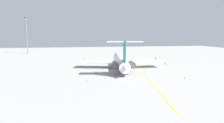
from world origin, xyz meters
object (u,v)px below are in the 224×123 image
at_px(main_jetliner, 121,61).
at_px(ground_crew_near_tail, 156,59).
at_px(safety_cone_wingtip, 185,78).
at_px(light_mast, 27,34).
at_px(ground_crew_portside, 165,62).
at_px(safety_cone_nose, 88,80).
at_px(ground_crew_near_nose, 84,59).

xyz_separation_m(main_jetliner, ground_crew_near_tail, (21.27, -26.25, -2.42)).
distance_m(safety_cone_wingtip, light_mast, 126.01).
xyz_separation_m(ground_crew_portside, light_mast, (68.57, 85.43, 14.81)).
xyz_separation_m(ground_crew_portside, safety_cone_nose, (-26.05, 40.55, -0.76)).
bearing_deg(ground_crew_portside, safety_cone_wingtip, 124.78).
relative_size(ground_crew_near_tail, safety_cone_wingtip, 3.17).
bearing_deg(ground_crew_near_nose, ground_crew_near_tail, -139.54).
xyz_separation_m(safety_cone_wingtip, light_mast, (97.53, 78.25, 15.57)).
height_order(ground_crew_portside, safety_cone_wingtip, ground_crew_portside).
xyz_separation_m(ground_crew_near_tail, ground_crew_portside, (-14.73, 1.26, -0.07)).
bearing_deg(ground_crew_portside, safety_cone_nose, 81.43).
bearing_deg(ground_crew_portside, ground_crew_near_nose, 23.54).
distance_m(ground_crew_near_nose, safety_cone_wingtip, 58.84).
distance_m(ground_crew_near_tail, safety_cone_wingtip, 44.50).
distance_m(main_jetliner, safety_cone_wingtip, 28.81).
relative_size(ground_crew_near_tail, ground_crew_portside, 1.06).
bearing_deg(safety_cone_wingtip, safety_cone_nose, 85.03).
bearing_deg(main_jetliner, ground_crew_portside, -67.30).
bearing_deg(ground_crew_near_tail, main_jetliner, 133.73).
height_order(ground_crew_near_nose, ground_crew_near_tail, ground_crew_near_tail).
height_order(ground_crew_near_tail, safety_cone_wingtip, ground_crew_near_tail).
distance_m(safety_cone_nose, safety_cone_wingtip, 33.49).
bearing_deg(safety_cone_nose, ground_crew_near_tail, -45.71).
distance_m(ground_crew_near_nose, ground_crew_near_tail, 42.43).
distance_m(main_jetliner, ground_crew_portside, 25.95).
bearing_deg(safety_cone_nose, ground_crew_near_nose, 0.48).
bearing_deg(main_jetliner, safety_cone_wingtip, -133.50).
xyz_separation_m(safety_cone_nose, light_mast, (94.63, 44.88, 15.57)).
height_order(ground_crew_portside, light_mast, light_mast).
distance_m(ground_crew_near_tail, safety_cone_nose, 58.41).
relative_size(ground_crew_portside, safety_cone_nose, 2.98).
relative_size(main_jetliner, ground_crew_near_tail, 25.46).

